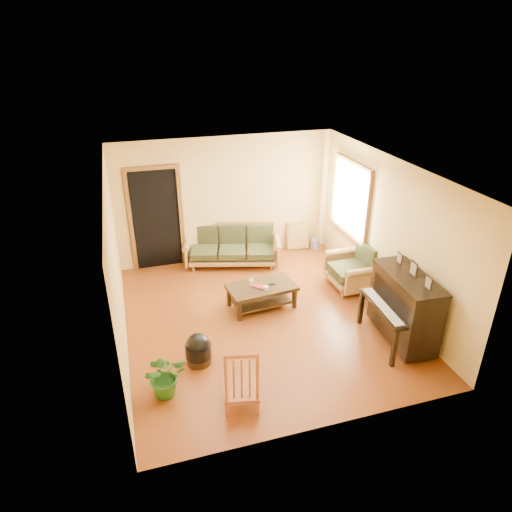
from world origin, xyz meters
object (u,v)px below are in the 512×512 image
object	(u,v)px
coffee_table	(262,296)
piano	(404,309)
potted_plant	(165,375)
armchair	(352,265)
red_chair	(241,375)
footstool	(198,352)
sofa	(232,246)
ceramic_crock	(315,244)

from	to	relation	value
coffee_table	piano	xyz separation A→B (m)	(1.82, -1.55, 0.36)
coffee_table	potted_plant	world-z (taller)	potted_plant
coffee_table	potted_plant	bearing A→B (deg)	-137.82
armchair	red_chair	size ratio (longest dim) A/B	0.94
footstool	potted_plant	xyz separation A→B (m)	(-0.53, -0.51, 0.13)
piano	potted_plant	distance (m)	3.71
footstool	coffee_table	bearing A→B (deg)	41.49
sofa	coffee_table	distance (m)	1.76
sofa	coffee_table	bearing A→B (deg)	-71.36
sofa	potted_plant	xyz separation A→B (m)	(-1.79, -3.44, -0.10)
ceramic_crock	potted_plant	bearing A→B (deg)	-135.86
piano	sofa	bearing A→B (deg)	123.97
red_chair	footstool	bearing A→B (deg)	123.25
ceramic_crock	coffee_table	bearing A→B (deg)	-134.03
coffee_table	armchair	world-z (taller)	armchair
coffee_table	ceramic_crock	bearing A→B (deg)	45.97
coffee_table	footstool	world-z (taller)	coffee_table
piano	coffee_table	bearing A→B (deg)	143.40
piano	red_chair	world-z (taller)	piano
sofa	armchair	xyz separation A→B (m)	(1.92, -1.56, 0.04)
sofa	piano	size ratio (longest dim) A/B	1.48
ceramic_crock	sofa	bearing A→B (deg)	-174.12
ceramic_crock	potted_plant	world-z (taller)	potted_plant
piano	red_chair	bearing A→B (deg)	-163.16
red_chair	ceramic_crock	xyz separation A→B (m)	(2.84, 4.13, -0.37)
coffee_table	ceramic_crock	world-z (taller)	coffee_table
sofa	ceramic_crock	bearing A→B (deg)	21.65
piano	armchair	bearing A→B (deg)	93.45
armchair	potted_plant	size ratio (longest dim) A/B	1.48
sofa	footstool	bearing A→B (deg)	-97.45
piano	red_chair	distance (m)	2.85
footstool	red_chair	distance (m)	1.11
sofa	armchair	size ratio (longest dim) A/B	2.11
footstool	potted_plant	distance (m)	0.75
sofa	potted_plant	distance (m)	3.88
armchair	ceramic_crock	bearing A→B (deg)	87.75
footstool	ceramic_crock	size ratio (longest dim) A/B	1.58
armchair	red_chair	bearing A→B (deg)	-140.34
red_chair	ceramic_crock	distance (m)	5.03
coffee_table	footstool	size ratio (longest dim) A/B	3.07
coffee_table	red_chair	size ratio (longest dim) A/B	1.20
red_chair	potted_plant	bearing A→B (deg)	164.38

